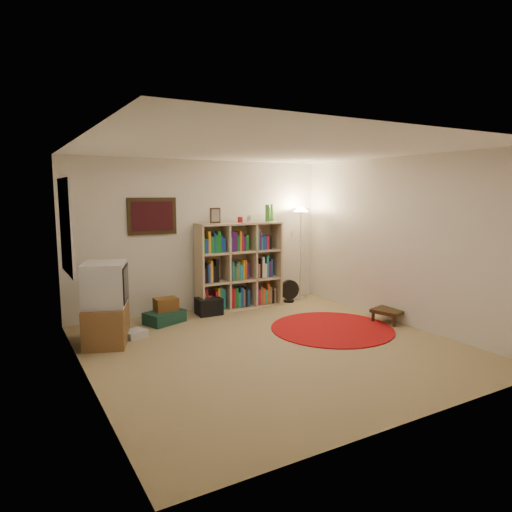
{
  "coord_description": "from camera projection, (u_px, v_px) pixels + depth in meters",
  "views": [
    {
      "loc": [
        -2.99,
        -4.81,
        1.98
      ],
      "look_at": [
        0.1,
        0.6,
        1.1
      ],
      "focal_mm": 32.0,
      "sensor_mm": 36.0,
      "label": 1
    }
  ],
  "objects": [
    {
      "name": "room",
      "position": [
        267.0,
        250.0,
        5.72
      ],
      "size": [
        4.54,
        4.54,
        2.54
      ],
      "color": "#988259",
      "rests_on": "ground"
    },
    {
      "name": "duffel_bag",
      "position": [
        209.0,
        306.0,
        7.41
      ],
      "size": [
        0.41,
        0.34,
        0.27
      ],
      "rotation": [
        0.0,
        0.0,
        -0.05
      ],
      "color": "black",
      "rests_on": "ground"
    },
    {
      "name": "paper_towel",
      "position": [
        210.0,
        303.0,
        7.69
      ],
      "size": [
        0.13,
        0.13,
        0.23
      ],
      "rotation": [
        0.0,
        0.0,
        0.2
      ],
      "color": "white",
      "rests_on": "ground"
    },
    {
      "name": "side_table",
      "position": [
        389.0,
        311.0,
        6.97
      ],
      "size": [
        0.55,
        0.55,
        0.2
      ],
      "rotation": [
        0.0,
        0.0,
        0.28
      ],
      "color": "black",
      "rests_on": "ground"
    },
    {
      "name": "wicker_basket",
      "position": [
        166.0,
        304.0,
        6.94
      ],
      "size": [
        0.34,
        0.25,
        0.19
      ],
      "rotation": [
        0.0,
        0.0,
        0.02
      ],
      "color": "#5A3616",
      "rests_on": "suitcase"
    },
    {
      "name": "floor_fan",
      "position": [
        289.0,
        291.0,
        8.23
      ],
      "size": [
        0.36,
        0.21,
        0.41
      ],
      "rotation": [
        0.0,
        0.0,
        -0.15
      ],
      "color": "black",
      "rests_on": "ground"
    },
    {
      "name": "red_rug",
      "position": [
        332.0,
        328.0,
        6.63
      ],
      "size": [
        1.78,
        1.78,
        0.02
      ],
      "color": "#970B0D",
      "rests_on": "ground"
    },
    {
      "name": "bookshelf",
      "position": [
        238.0,
        267.0,
        7.74
      ],
      "size": [
        1.49,
        0.49,
        1.76
      ],
      "rotation": [
        0.0,
        0.0,
        -0.05
      ],
      "color": "tan",
      "rests_on": "ground"
    },
    {
      "name": "floor_lamp",
      "position": [
        301.0,
        224.0,
        8.29
      ],
      "size": [
        0.37,
        0.37,
        1.69
      ],
      "rotation": [
        0.0,
        0.0,
        -0.15
      ],
      "color": "white",
      "rests_on": "ground"
    },
    {
      "name": "dvd_box",
      "position": [
        135.0,
        334.0,
        6.25
      ],
      "size": [
        0.36,
        0.33,
        0.1
      ],
      "rotation": [
        0.0,
        0.0,
        0.36
      ],
      "color": "silver",
      "rests_on": "ground"
    },
    {
      "name": "suitcase",
      "position": [
        165.0,
        317.0,
        6.92
      ],
      "size": [
        0.66,
        0.55,
        0.18
      ],
      "rotation": [
        0.0,
        0.0,
        0.37
      ],
      "color": "#123329",
      "rests_on": "ground"
    },
    {
      "name": "tv_stand",
      "position": [
        106.0,
        305.0,
        5.94
      ],
      "size": [
        0.74,
        0.87,
        1.08
      ],
      "rotation": [
        0.0,
        0.0,
        -0.35
      ],
      "color": "brown",
      "rests_on": "ground"
    }
  ]
}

